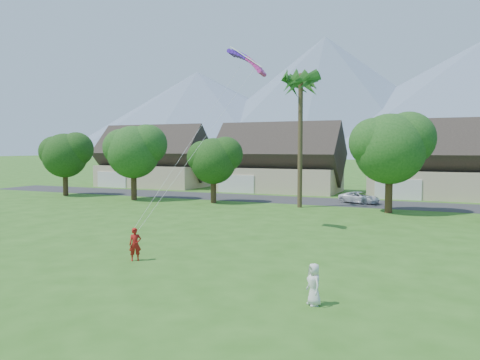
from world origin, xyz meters
The scene contains 10 objects.
ground centered at (0.00, 0.00, 0.00)m, with size 500.00×500.00×0.00m, color #2D6019.
street centered at (0.00, 34.00, 0.01)m, with size 90.00×7.00×0.01m, color #2D2D30.
kite_flyer centered at (-3.61, 5.33, 0.82)m, with size 0.60×0.39×1.63m, color #A11612.
watcher centered at (6.15, 2.46, 0.75)m, with size 0.74×0.48×1.50m, color silver.
parked_car centered at (2.58, 34.00, 0.57)m, with size 1.88×4.07×1.13m, color white.
mountain_ridge centered at (10.40, 260.00, 29.07)m, with size 540.00×240.00×70.00m.
houses_row centered at (0.49, 42.99, 3.44)m, with size 72.75×8.19×8.86m.
tree_row centered at (-1.14, 27.92, 4.89)m, with size 62.27×6.67×8.45m.
fan_palm centered at (-2.00, 28.50, 11.80)m, with size 3.00×3.00×13.80m.
parafoil_kite centered at (-1.63, 15.13, 11.31)m, with size 2.94×1.11×0.50m.
Camera 1 is at (10.24, -13.45, 5.59)m, focal length 35.00 mm.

